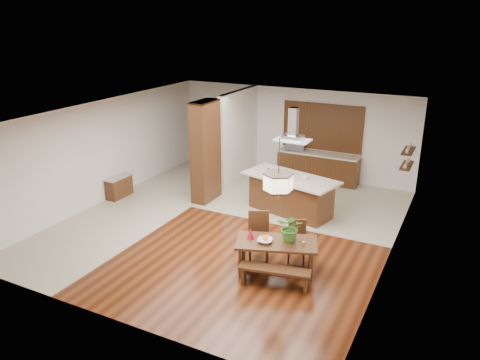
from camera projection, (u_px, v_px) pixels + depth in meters
The scene contains 25 objects.
room_shell at pixel (229, 147), 11.44m from camera, with size 9.00×9.04×2.92m.
tile_hallway at pixel (144, 205), 13.30m from camera, with size 2.50×9.00×0.01m, color #BAB29B.
tile_kitchen at pixel (307, 199), 13.70m from camera, with size 5.50×4.00×0.01m, color #BAB29B.
soffit_band at pixel (229, 114), 11.17m from camera, with size 8.00×9.00×0.02m, color #381C0E.
partition_pier at pixel (206, 152), 13.25m from camera, with size 0.45×1.00×2.90m, color black.
partition_stub at pixel (239, 136), 15.02m from camera, with size 0.18×2.40×2.90m, color silver.
hallway_console at pixel (119, 187), 13.81m from camera, with size 0.37×0.88×0.63m, color black.
hallway_doorway at pixel (220, 136), 16.63m from camera, with size 1.10×0.20×2.10m, color black.
rear_counter at pixel (318, 167), 15.08m from camera, with size 2.60×0.62×0.95m.
kitchen_window at pixel (323, 127), 14.87m from camera, with size 2.60×0.08×1.50m, color #A96F32.
shelf_lower at pixel (407, 165), 12.21m from camera, with size 0.26×0.90×0.04m, color black.
shelf_upper at pixel (408, 151), 12.07m from camera, with size 0.26×0.90×0.04m, color black.
dining_table at pixel (276, 249), 9.73m from camera, with size 1.84×1.34×0.69m.
dining_bench at pixel (274, 277), 9.27m from camera, with size 1.43×0.31×0.40m, color black, non-canonical shape.
dining_chair_left at pixel (259, 237), 10.25m from camera, with size 0.47×0.47×1.05m, color black, non-canonical shape.
dining_chair_right at pixel (297, 242), 10.17m from camera, with size 0.40×0.40×0.91m, color black, non-canonical shape.
pendant_lantern at pixel (279, 170), 9.15m from camera, with size 0.64×0.64×1.31m, color #F5E8BC, non-canonical shape.
foliage_plant at pixel (291, 228), 9.60m from camera, with size 0.54×0.47×0.60m, color #356C24.
fruit_bowl at pixel (265, 241), 9.61m from camera, with size 0.31×0.31×0.08m, color beige.
napkin_cone at pixel (250, 233), 9.76m from camera, with size 0.16×0.16×0.25m, color #A20B21.
gold_ornament at pixel (303, 244), 9.47m from camera, with size 0.06×0.06×0.09m, color gold.
kitchen_island at pixel (291, 194), 12.61m from camera, with size 2.76×1.72×1.06m.
range_hood at pixel (293, 124), 11.97m from camera, with size 0.90×0.55×0.87m, color silver, non-canonical shape.
island_cup at pixel (305, 177), 12.19m from camera, with size 0.13×0.13×0.10m, color white.
microwave at pixel (294, 145), 15.21m from camera, with size 0.60×0.40×0.33m, color #ACAFB3.
Camera 1 is at (5.22, -9.75, 5.12)m, focal length 35.00 mm.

